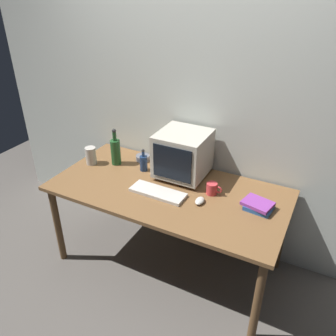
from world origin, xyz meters
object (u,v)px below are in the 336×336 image
Objects in this scene: crt_monitor at (183,154)px; keyboard at (158,192)px; book_stack at (258,205)px; mug at (212,189)px; computer_mouse at (200,201)px; bottle_tall at (116,151)px; metal_canister at (91,156)px; cd_spindle at (143,158)px; bottle_short at (144,162)px.

keyboard is at bearing -97.94° from crt_monitor.
crt_monitor reaches higher than keyboard.
mug is (-0.35, 0.03, 0.02)m from book_stack.
bottle_tall reaches higher than computer_mouse.
keyboard is 0.60m from bottle_tall.
metal_canister is at bearing 169.78° from keyboard.
bottle_tall is at bearing 26.82° from metal_canister.
cd_spindle is at bearing 43.63° from bottle_tall.
book_stack is at bearing 13.70° from keyboard.
mug is 0.76m from cd_spindle.
crt_monitor is 2.60× the size of metal_canister.
bottle_tall is 1.65× the size of bottle_short.
keyboard is at bearing -42.87° from bottle_short.
crt_monitor is 0.35m from bottle_short.
crt_monitor reaches higher than metal_canister.
cd_spindle is (0.17, 0.16, -0.10)m from bottle_tall.
bottle_tall is 1.43× the size of book_stack.
metal_canister reaches higher than mug.
cd_spindle reaches higher than keyboard.
mug reaches higher than computer_mouse.
book_stack is at bearing 0.32° from metal_canister.
cd_spindle is (-0.73, 0.22, -0.02)m from mug.
bottle_tall is 2.68× the size of cd_spindle.
crt_monitor is 3.90× the size of computer_mouse.
bottle_tall reaches higher than keyboard.
bottle_short reaches higher than mug.
mug reaches higher than keyboard.
computer_mouse is at bearing -20.34° from bottle_short.
metal_canister is (-0.73, 0.15, 0.06)m from keyboard.
bottle_tall is at bearing 175.93° from book_stack.
bottle_tall is 0.27m from bottle_short.
bottle_short is at bearing 173.62° from mug.
computer_mouse is at bearing -162.47° from book_stack.
bottle_short is at bearing -56.52° from cd_spindle.
keyboard is 3.50× the size of mug.
book_stack is 1.50× the size of metal_canister.
bottle_short is (-0.27, 0.25, 0.06)m from keyboard.
keyboard is at bearing -11.45° from metal_canister.
cd_spindle is at bearing 167.06° from book_stack.
cd_spindle is 0.44m from metal_canister.
bottle_tall is 1.25m from book_stack.
bottle_tall is at bearing -172.06° from crt_monitor.
metal_canister is at bearing -167.07° from crt_monitor.
crt_monitor is 2.01× the size of bottle_short.
keyboard is 1.87× the size of book_stack.
book_stack is (0.71, 0.16, 0.02)m from keyboard.
computer_mouse reaches higher than keyboard.
bottle_tall reaches higher than metal_canister.
bottle_short is 0.19m from cd_spindle.
book_stack reaches higher than keyboard.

